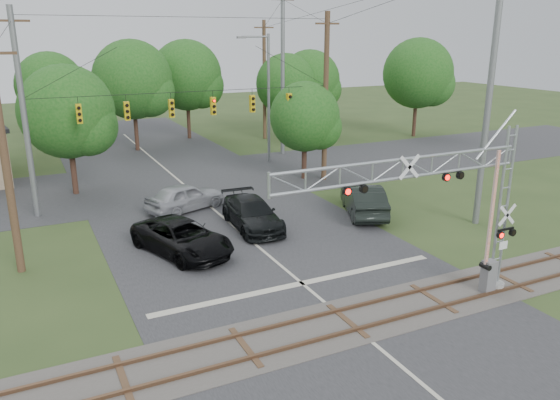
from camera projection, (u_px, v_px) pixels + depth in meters
name	position (u px, v px, depth m)	size (l,w,h in m)	color
ground	(380.00, 349.00, 18.12)	(160.00, 160.00, 0.00)	#2F431F
road_main	(259.00, 248.00, 26.72)	(14.00, 90.00, 0.02)	#2A2A2D
road_cross	(180.00, 181.00, 38.78)	(90.00, 12.00, 0.02)	#2A2A2D
railroad_track	(347.00, 321.00, 19.83)	(90.00, 3.20, 0.17)	#46423C
crossing_gantry	(445.00, 201.00, 19.89)	(10.63, 0.86, 6.74)	gray
traffic_signal_span	(207.00, 106.00, 34.04)	(19.34, 0.36, 11.50)	slate
pickup_black	(182.00, 237.00, 25.86)	(2.63, 5.71, 1.59)	black
car_dark	(252.00, 214.00, 29.27)	(2.22, 5.47, 1.59)	black
sedan_silver	(185.00, 197.00, 32.21)	(1.95, 4.85, 1.65)	#9A9BA1
suv_dark	(364.00, 200.00, 31.43)	(1.89, 5.42, 1.79)	black
streetlight	(266.00, 92.00, 43.08)	(2.69, 0.28, 10.07)	slate
utility_poles	(231.00, 92.00, 37.31)	(25.83, 28.78, 14.13)	#493321
treeline	(148.00, 86.00, 46.05)	(55.44, 26.12, 9.76)	#3C251B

